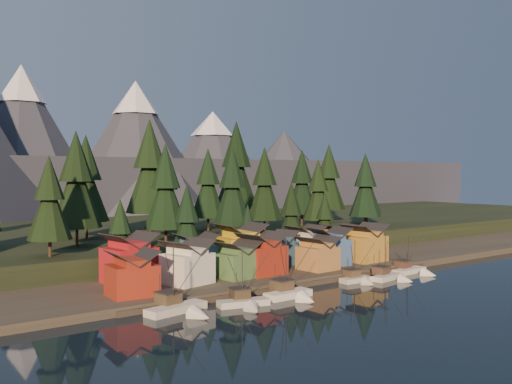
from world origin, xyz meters
TOP-DOWN VIEW (x-y plane):
  - ground at (0.00, 0.00)m, footprint 500.00×500.00m
  - shore_strip at (0.00, 40.00)m, footprint 400.00×50.00m
  - hillside at (0.00, 90.00)m, footprint 420.00×100.00m
  - dock at (0.00, 16.50)m, footprint 80.00×4.00m
  - mountain_ridge at (-4.20, 213.59)m, footprint 560.00×190.00m
  - boat_0 at (-30.26, 10.82)m, footprint 11.88×12.58m
  - boat_1 at (-19.08, 8.05)m, footprint 9.81×10.27m
  - boat_2 at (-8.26, 8.19)m, footprint 9.92×10.77m
  - boat_4 at (13.02, 11.15)m, footprint 7.72×8.28m
  - boat_5 at (20.74, 8.84)m, footprint 9.14×9.70m
  - boat_6 at (31.07, 10.82)m, footprint 10.19×10.99m
  - house_front_0 at (-33.70, 22.24)m, footprint 8.68×8.28m
  - house_front_1 at (-20.30, 25.78)m, footprint 9.85×9.59m
  - house_front_2 at (-8.81, 25.21)m, footprint 8.36×8.42m
  - house_front_3 at (-2.18, 25.30)m, footprint 9.27×8.88m
  - house_front_4 at (11.44, 22.07)m, footprint 7.63×8.19m
  - house_front_5 at (17.93, 25.07)m, footprint 9.53×8.90m
  - house_front_6 at (29.16, 24.19)m, footprint 9.44×8.96m
  - house_back_0 at (-28.87, 33.91)m, footprint 9.95×9.64m
  - house_back_1 at (-14.22, 32.73)m, footprint 9.05×9.13m
  - house_back_2 at (-2.03, 33.12)m, footprint 10.52×9.81m
  - house_back_3 at (8.56, 32.64)m, footprint 9.14×8.47m
  - house_back_4 at (17.88, 33.47)m, footprint 8.35×8.05m
  - house_back_5 at (27.91, 31.90)m, footprint 9.18×9.25m
  - tree_hill_2 at (-40.00, 48.00)m, footprint 9.06×9.06m
  - tree_hill_3 at (-30.00, 60.00)m, footprint 11.73×11.73m
  - tree_hill_4 at (-22.00, 75.00)m, footprint 11.78×11.78m
  - tree_hill_5 at (-12.00, 50.00)m, footprint 10.49×10.49m
  - tree_hill_6 at (-4.00, 65.00)m, footprint 9.81×9.81m
  - tree_hill_7 at (6.00, 48.00)m, footprint 10.40×10.40m
  - tree_hill_8 at (14.00, 72.00)m, footprint 10.60×10.60m
  - tree_hill_9 at (22.00, 55.00)m, footprint 10.59×10.59m
  - tree_hill_10 at (30.00, 80.00)m, footprint 14.65×14.65m
  - tree_hill_11 at (38.00, 50.00)m, footprint 9.16×9.16m
  - tree_hill_12 at (46.00, 66.00)m, footprint 10.66×10.66m
  - tree_hill_13 at (56.00, 48.00)m, footprint 10.03×10.03m
  - tree_hill_14 at (64.00, 72.00)m, footprint 11.76×11.76m
  - tree_hill_15 at (0.00, 82.00)m, footprint 14.30×14.30m
  - tree_hill_17 at (68.00, 58.00)m, footprint 9.64×9.64m
  - tree_shore_0 at (-28.00, 40.00)m, footprint 7.08×7.08m
  - tree_shore_1 at (-12.00, 40.00)m, footprint 8.30×8.30m
  - tree_shore_2 at (5.00, 40.00)m, footprint 6.12×6.12m
  - tree_shore_3 at (19.00, 40.00)m, footprint 8.41×8.41m
  - tree_shore_4 at (31.00, 40.00)m, footprint 7.10×7.10m

SIDE VIEW (x-z plane):
  - ground at x=0.00m, z-range 0.00..0.00m
  - dock at x=0.00m, z-range 0.00..1.00m
  - shore_strip at x=0.00m, z-range 0.00..1.50m
  - boat_6 at x=31.07m, z-range -3.46..7.49m
  - boat_4 at x=13.02m, z-range -2.98..7.06m
  - boat_5 at x=20.74m, z-range -3.27..7.40m
  - boat_1 at x=-19.08m, z-range -3.39..7.55m
  - boat_0 at x=-30.26m, z-range -3.92..8.42m
  - boat_2 at x=-8.26m, z-range -3.73..8.57m
  - hillside at x=0.00m, z-range 0.00..6.00m
  - house_front_4 at x=11.44m, z-range 1.69..9.15m
  - house_front_2 at x=-8.81m, z-range 1.69..9.30m
  - house_back_3 at x=8.56m, z-range 1.70..9.71m
  - house_front_0 at x=-33.70m, z-range 1.71..9.77m
  - house_back_5 at x=27.91m, z-range 1.71..10.27m
  - house_front_1 at x=-20.30m, z-range 1.72..10.34m
  - house_back_4 at x=17.88m, z-range 1.72..10.41m
  - house_back_1 at x=-14.22m, z-range 1.72..10.54m
  - house_front_5 at x=17.93m, z-range 1.72..10.54m
  - house_front_3 at x=-2.18m, z-range 1.73..10.67m
  - house_front_6 at x=29.16m, z-range 1.73..10.85m
  - house_back_0 at x=-28.87m, z-range 1.75..11.57m
  - house_back_2 at x=-2.03m, z-range 1.76..12.04m
  - tree_shore_2 at x=5.00m, z-range 2.15..16.42m
  - tree_shore_0 at x=-28.00m, z-range 2.26..18.74m
  - tree_shore_4 at x=31.00m, z-range 2.26..18.80m
  - tree_shore_1 at x=-12.00m, z-range 2.40..21.74m
  - tree_shore_3 at x=19.00m, z-range 2.41..21.99m
  - tree_hill_2 at x=-40.00m, z-range 6.98..28.09m
  - tree_hill_11 at x=38.00m, z-range 6.99..28.33m
  - tree_hill_17 at x=68.00m, z-range 7.04..29.49m
  - tree_hill_6 at x=-4.00m, z-range 7.06..29.93m
  - tree_hill_13 at x=56.00m, z-range 7.09..30.46m
  - tree_hill_7 at x=6.00m, z-range 7.13..31.34m
  - tree_hill_5 at x=-12.00m, z-range 7.14..31.57m
  - tree_hill_9 at x=22.00m, z-range 7.15..31.82m
  - tree_hill_8 at x=14.00m, z-range 7.15..31.85m
  - tree_hill_12 at x=46.00m, z-range 7.16..31.99m
  - tree_hill_3 at x=-30.00m, z-range 7.28..34.60m
  - tree_hill_14 at x=64.00m, z-range 7.28..34.68m
  - tree_hill_4 at x=-22.00m, z-range 7.28..34.74m
  - tree_hill_15 at x=0.00m, z-range 7.56..40.88m
  - tree_hill_10 at x=30.00m, z-range 7.60..41.73m
  - mountain_ridge at x=-4.20m, z-range -18.94..71.06m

